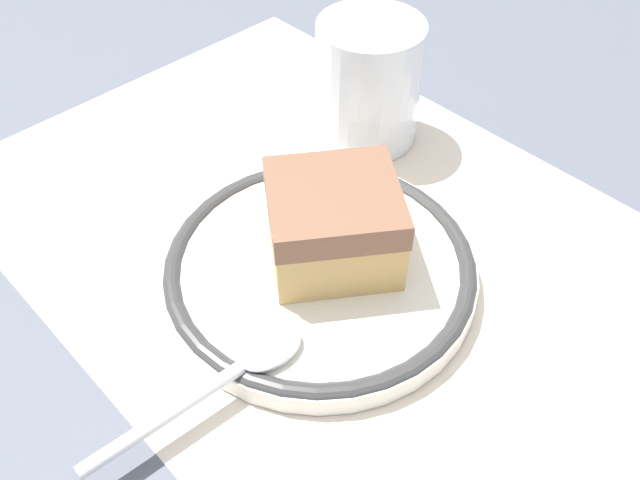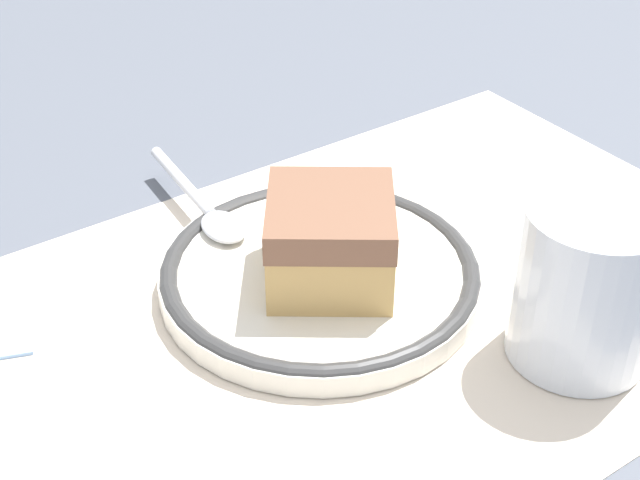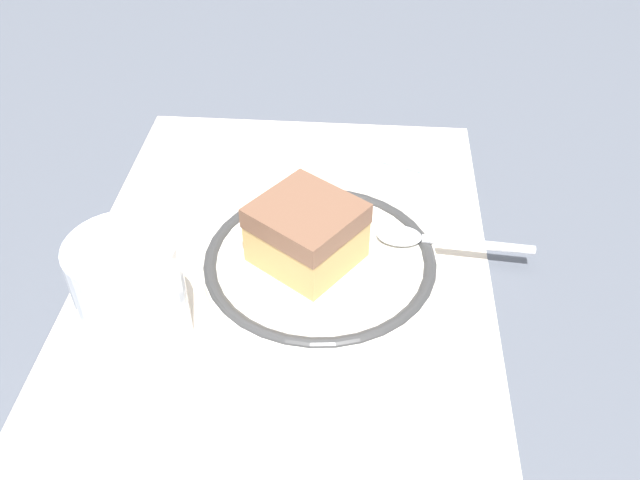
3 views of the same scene
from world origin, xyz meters
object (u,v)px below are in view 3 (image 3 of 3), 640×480
Objects in this scene: spoon at (429,239)px; cake_slice at (307,233)px; plate at (320,263)px; napkin at (230,430)px; sugar_packet at (401,157)px; cup at (133,300)px.

cake_slice is at bearing 104.53° from spoon.
plate reaches higher than napkin.
spoon is at bearing -75.47° from cake_slice.
plate is 0.16m from napkin.
spoon is at bearing -73.60° from plate.
plate is 3.84× the size of sugar_packet.
napkin is (-0.18, 0.14, -0.02)m from spoon.
plate is 0.03m from cake_slice.
cup is 0.70× the size of napkin.
napkin is 2.63× the size of sugar_packet.
cup is at bearing 125.12° from cake_slice.
napkin is (-0.08, -0.08, -0.04)m from cup.
cup reaches higher than napkin.
sugar_packet is (0.14, 0.02, -0.02)m from spoon.
cup reaches higher than spoon.
napkin is (-0.16, 0.05, -0.01)m from plate.
cup is 1.83× the size of sugar_packet.
spoon is at bearing -36.72° from napkin.
cake_slice reaches higher than sugar_packet.
spoon is 1.43× the size of cup.
spoon is 0.23m from napkin.
cake_slice is 2.06× the size of sugar_packet.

